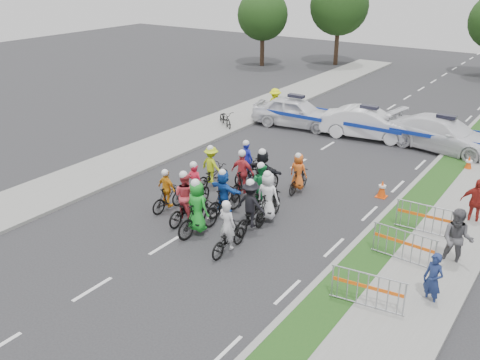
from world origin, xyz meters
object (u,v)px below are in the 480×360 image
Objects in this scene: cone_1 at (469,164)px; tree_0 at (263,15)px; barrier_1 at (403,247)px; rider_3 at (168,194)px; police_car_1 at (368,123)px; rider_11 at (263,176)px; rider_12 at (247,167)px; rider_13 at (298,176)px; barrier_2 at (425,220)px; tree_3 at (339,6)px; police_car_2 at (444,134)px; rider_6 at (196,192)px; cone_0 at (382,189)px; rider_7 at (268,202)px; police_car_0 at (296,112)px; rider_8 at (262,192)px; rider_0 at (228,235)px; spectator_2 at (476,202)px; rider_1 at (198,213)px; rider_4 at (251,210)px; parked_bike at (225,119)px; rider_5 at (224,195)px; marshal_hiviz at (275,105)px; spectator_0 at (433,280)px; barrier_0 at (367,292)px; rider_9 at (243,179)px; rider_10 at (212,171)px; rider_2 at (186,203)px; spectator_1 at (457,240)px.

cone_1 is 0.11× the size of tree_0.
rider_3 is at bearing -171.41° from barrier_1.
police_car_1 is 12.37m from barrier_1.
rider_11 is 1.65m from rider_12.
rider_13 is 0.84× the size of barrier_2.
police_car_2 is at bearing -51.59° from tree_3.
cone_0 is at bearing -145.93° from rider_6.
tree_3 is (-10.85, 28.63, 4.13)m from rider_7.
tree_3 is at bearing 120.61° from barrier_2.
rider_12 is 27.56m from tree_3.
rider_13 is at bearing -158.89° from police_car_0.
rider_8 is at bearing 77.73° from rider_13.
rider_0 is at bearing 119.21° from rider_12.
spectator_2 is at bearing -155.10° from rider_11.
cone_1 is (6.10, 11.17, -0.44)m from rider_1.
rider_4 is 1.02× the size of rider_6.
police_car_2 is at bearing -38.60° from parked_bike.
police_car_1 is at bearing -84.56° from rider_11.
police_car_0 is (-1.35, 11.99, 0.16)m from rider_3.
rider_6 is at bearing -74.56° from tree_3.
rider_5 reaches higher than rider_3.
marshal_hiviz is 0.93× the size of barrier_1.
spectator_0 reaches higher than barrier_0.
rider_9 is (-2.01, 3.79, 0.15)m from rider_0.
parked_bike is (-4.38, 6.94, -0.23)m from rider_10.
spectator_0 is (8.09, -2.97, 0.02)m from rider_9.
parked_bike is at bearing 113.96° from police_car_2.
rider_11 is 0.31× the size of tree_0.
rider_11 is 0.99× the size of barrier_0.
rider_2 is 2.79× the size of cone_0.
parked_bike is at bearing 166.07° from spectator_0.
barrier_2 is at bearing -136.85° from spectator_2.
spectator_1 reaches higher than cone_0.
barrier_1 is (1.88, -11.28, -0.23)m from police_car_2.
rider_5 is at bearing 60.76° from rider_8.
spectator_0 is 0.21× the size of tree_3.
marshal_hiviz is (-4.39, 9.66, 0.18)m from rider_9.
rider_13 is 0.90× the size of marshal_hiviz.
barrier_0 is (5.57, -3.63, -0.14)m from rider_8.
rider_12 is 8.00m from barrier_1.
marshal_hiviz is at bearing 100.59° from police_car_2.
barrier_0 is 34.64m from tree_0.
barrier_2 reaches higher than cone_1.
rider_13 is (1.21, 3.30, -0.10)m from rider_5.
rider_6 is 2.70× the size of cone_1.
barrier_2 is at bearing 126.16° from spectator_1.
spectator_1 reaches higher than marshal_hiviz.
tree_3 is (-9.54, 26.89, 4.06)m from rider_11.
spectator_1 is at bearing -163.70° from rider_3.
spectator_2 reaches higher than rider_3.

